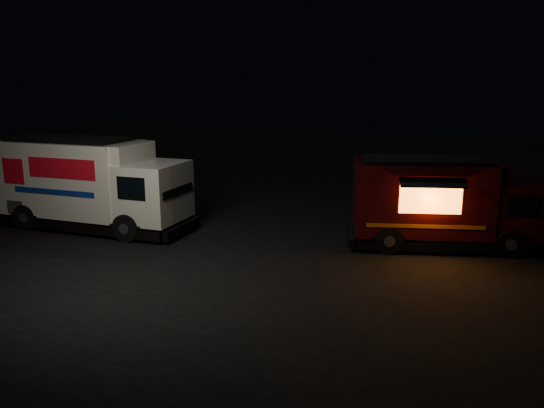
{
  "coord_description": "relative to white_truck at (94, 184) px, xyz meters",
  "views": [
    {
      "loc": [
        7.67,
        -12.95,
        4.96
      ],
      "look_at": [
        0.66,
        2.0,
        1.12
      ],
      "focal_mm": 35.0,
      "sensor_mm": 36.0,
      "label": 1
    }
  ],
  "objects": [
    {
      "name": "ground",
      "position": [
        5.34,
        -0.52,
        -1.55
      ],
      "size": [
        80.0,
        80.0,
        0.0
      ],
      "primitive_type": "plane",
      "color": "black",
      "rests_on": "ground"
    },
    {
      "name": "white_truck",
      "position": [
        0.0,
        0.0,
        0.0
      ],
      "size": [
        7.01,
        2.95,
        3.09
      ],
      "primitive_type": null,
      "rotation": [
        0.0,
        0.0,
        0.09
      ],
      "color": "silver",
      "rests_on": "ground"
    },
    {
      "name": "red_truck",
      "position": [
        11.14,
        2.94,
        -0.19
      ],
      "size": [
        6.22,
        3.98,
        2.72
      ],
      "primitive_type": null,
      "rotation": [
        0.0,
        0.0,
        0.34
      ],
      "color": "#380A0A",
      "rests_on": "ground"
    }
  ]
}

